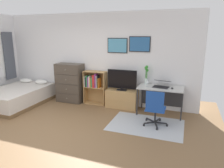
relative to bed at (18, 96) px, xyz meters
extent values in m
plane|color=brown|center=(2.10, -1.35, -0.25)|extent=(7.20, 7.20, 0.00)
cube|color=white|center=(2.10, 1.08, 1.10)|extent=(6.12, 0.06, 2.70)
cube|color=black|center=(2.84, 1.03, 1.51)|extent=(0.59, 0.02, 0.42)
cube|color=#4C93B7|center=(2.84, 1.02, 1.51)|extent=(0.55, 0.01, 0.38)
cube|color=black|center=(3.48, 1.03, 1.56)|extent=(0.59, 0.02, 0.42)
cube|color=#285B93|center=(3.48, 1.02, 1.56)|extent=(0.55, 0.01, 0.38)
cube|color=#4C515B|center=(-0.83, 0.64, 1.13)|extent=(0.05, 0.40, 1.54)
cube|color=#B2B7BC|center=(3.96, -0.13, -0.25)|extent=(1.70, 1.20, 0.01)
cube|color=brown|center=(0.00, -0.02, -0.20)|extent=(1.44, 2.06, 0.10)
cube|color=silver|center=(0.00, -0.02, 0.04)|extent=(1.40, 2.02, 0.40)
ellipsoid|color=white|center=(-0.32, 0.74, 0.30)|extent=(0.45, 0.29, 0.14)
ellipsoid|color=white|center=(0.30, 0.75, 0.30)|extent=(0.45, 0.29, 0.14)
cube|color=#4C4238|center=(1.36, 0.81, 0.35)|extent=(0.84, 0.42, 1.20)
cube|color=#493F35|center=(1.36, 0.59, -0.10)|extent=(0.80, 0.01, 0.28)
sphere|color=#A59E8C|center=(1.36, 0.58, -0.10)|extent=(0.03, 0.03, 0.03)
cube|color=#493F35|center=(1.36, 0.59, 0.20)|extent=(0.80, 0.01, 0.28)
sphere|color=#A59E8C|center=(1.36, 0.58, 0.20)|extent=(0.03, 0.03, 0.03)
cube|color=#493F35|center=(1.36, 0.59, 0.50)|extent=(0.80, 0.01, 0.28)
sphere|color=#A59E8C|center=(1.36, 0.58, 0.50)|extent=(0.03, 0.03, 0.03)
cube|color=#493F35|center=(1.36, 0.59, 0.79)|extent=(0.80, 0.01, 0.28)
sphere|color=#A59E8C|center=(1.36, 0.58, 0.79)|extent=(0.03, 0.03, 0.03)
cube|color=tan|center=(1.86, 0.87, 0.25)|extent=(0.02, 0.30, 1.01)
cube|color=tan|center=(2.53, 0.87, 0.25)|extent=(0.02, 0.30, 1.01)
cube|color=tan|center=(2.20, 0.87, -0.25)|extent=(0.68, 0.30, 0.02)
cube|color=tan|center=(2.20, 0.87, 0.27)|extent=(0.64, 0.30, 0.02)
cube|color=tan|center=(2.20, 0.87, 0.74)|extent=(0.64, 0.30, 0.02)
cube|color=tan|center=(2.20, 1.01, 0.25)|extent=(0.68, 0.01, 1.01)
cube|color=white|center=(1.90, 0.84, 0.44)|extent=(0.02, 0.22, 0.33)
cube|color=black|center=(1.93, 0.82, 0.42)|extent=(0.03, 0.19, 0.29)
cube|color=#2D8C4C|center=(1.97, 0.84, 0.45)|extent=(0.03, 0.23, 0.34)
cube|color=#8C388C|center=(2.01, 0.83, 0.43)|extent=(0.03, 0.21, 0.29)
cube|color=white|center=(2.05, 0.83, 0.44)|extent=(0.03, 0.20, 0.33)
cube|color=orange|center=(2.09, 0.83, 0.42)|extent=(0.03, 0.21, 0.28)
cube|color=#2D8C4C|center=(2.13, 0.82, 0.43)|extent=(0.04, 0.19, 0.30)
cube|color=red|center=(2.17, 0.83, 0.47)|extent=(0.04, 0.21, 0.37)
cube|color=red|center=(2.21, 0.82, 0.47)|extent=(0.03, 0.18, 0.38)
cube|color=#8C388C|center=(2.25, 0.84, 0.49)|extent=(0.03, 0.23, 0.42)
cube|color=white|center=(2.29, 0.82, 0.46)|extent=(0.02, 0.19, 0.36)
cube|color=black|center=(2.32, 0.82, 0.47)|extent=(0.02, 0.18, 0.38)
cube|color=orange|center=(2.35, 0.84, 0.42)|extent=(0.02, 0.22, 0.29)
cube|color=tan|center=(3.06, 0.82, 0.01)|extent=(0.90, 0.40, 0.52)
cube|color=tan|center=(3.06, 0.61, 0.01)|extent=(0.90, 0.01, 0.02)
cube|color=black|center=(3.06, 0.80, 0.28)|extent=(0.28, 0.16, 0.02)
cube|color=black|center=(3.06, 0.80, 0.31)|extent=(0.06, 0.04, 0.05)
cube|color=black|center=(3.06, 0.80, 0.59)|extent=(0.85, 0.02, 0.54)
cube|color=black|center=(3.06, 0.79, 0.59)|extent=(0.82, 0.01, 0.51)
cube|color=silver|center=(4.16, 0.70, 0.47)|extent=(1.17, 0.64, 0.03)
cube|color=#2D2D30|center=(3.61, 0.40, 0.10)|extent=(0.03, 0.03, 0.71)
cube|color=#2D2D30|center=(4.71, 0.40, 0.10)|extent=(0.03, 0.03, 0.71)
cube|color=#2D2D30|center=(3.61, 0.99, 0.10)|extent=(0.03, 0.03, 0.71)
cube|color=#2D2D30|center=(4.71, 0.99, 0.10)|extent=(0.03, 0.03, 0.71)
cube|color=#2D2D30|center=(4.16, 1.01, 0.14)|extent=(1.11, 0.02, 0.50)
cylinder|color=#232326|center=(4.43, -0.04, -0.23)|extent=(0.05, 0.05, 0.05)
cube|color=#232326|center=(4.29, -0.04, -0.19)|extent=(0.28, 0.03, 0.02)
cylinder|color=#232326|center=(4.23, 0.23, -0.23)|extent=(0.05, 0.05, 0.05)
cube|color=#232326|center=(4.19, 0.09, -0.19)|extent=(0.11, 0.28, 0.02)
cylinder|color=#232326|center=(3.92, 0.12, -0.23)|extent=(0.05, 0.05, 0.05)
cube|color=#232326|center=(4.04, 0.04, -0.19)|extent=(0.25, 0.19, 0.02)
cylinder|color=#232326|center=(3.93, -0.21, -0.23)|extent=(0.05, 0.05, 0.05)
cube|color=#232326|center=(4.04, -0.12, -0.19)|extent=(0.24, 0.19, 0.02)
cylinder|color=#232326|center=(4.24, -0.30, -0.23)|extent=(0.05, 0.05, 0.05)
cube|color=#232326|center=(4.20, -0.17, -0.19)|extent=(0.12, 0.27, 0.02)
cylinder|color=#232326|center=(4.15, -0.04, -0.02)|extent=(0.04, 0.04, 0.30)
cube|color=#1E479E|center=(4.15, -0.04, 0.14)|extent=(0.44, 0.44, 0.03)
cube|color=#1E479E|center=(4.15, -0.24, 0.38)|extent=(0.40, 0.04, 0.45)
cube|color=#333338|center=(4.16, 0.68, 0.49)|extent=(0.43, 0.32, 0.01)
cube|color=black|center=(4.16, 0.67, 0.50)|extent=(0.40, 0.30, 0.00)
cube|color=#333338|center=(4.18, 0.84, 0.62)|extent=(0.43, 0.30, 0.08)
cube|color=#234C5B|center=(4.18, 0.84, 0.62)|extent=(0.41, 0.28, 0.07)
ellipsoid|color=#262628|center=(4.45, 0.62, 0.50)|extent=(0.06, 0.10, 0.03)
cylinder|color=silver|center=(3.72, 0.91, 0.57)|extent=(0.09, 0.09, 0.16)
cylinder|color=#3D8438|center=(3.75, 0.91, 0.70)|extent=(0.01, 0.01, 0.33)
sphere|color=#308B2C|center=(3.75, 0.91, 0.87)|extent=(0.07, 0.07, 0.07)
cylinder|color=#3D8438|center=(3.73, 0.93, 0.75)|extent=(0.01, 0.01, 0.43)
sphere|color=#308B2C|center=(3.73, 0.93, 0.97)|extent=(0.07, 0.07, 0.07)
cylinder|color=#3D8438|center=(3.70, 0.92, 0.74)|extent=(0.01, 0.01, 0.41)
sphere|color=#308B2C|center=(3.70, 0.92, 0.94)|extent=(0.07, 0.07, 0.07)
cylinder|color=#3D8438|center=(3.71, 0.90, 0.72)|extent=(0.01, 0.01, 0.38)
sphere|color=#308B2C|center=(3.71, 0.90, 0.91)|extent=(0.07, 0.07, 0.07)
cylinder|color=#3D8438|center=(3.73, 0.90, 0.75)|extent=(0.01, 0.01, 0.42)
sphere|color=#308B2C|center=(3.73, 0.90, 0.96)|extent=(0.07, 0.07, 0.07)
cylinder|color=silver|center=(3.82, 0.62, 0.49)|extent=(0.06, 0.06, 0.01)
cylinder|color=silver|center=(3.82, 0.62, 0.54)|extent=(0.01, 0.01, 0.10)
cone|color=silver|center=(3.82, 0.62, 0.63)|extent=(0.07, 0.07, 0.07)
camera|label=1|loc=(4.77, -4.64, 1.84)|focal=33.14mm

